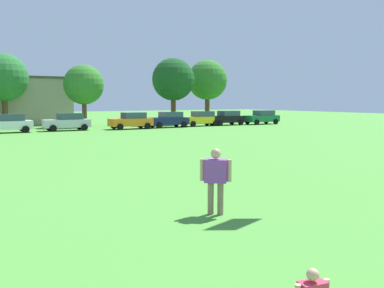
% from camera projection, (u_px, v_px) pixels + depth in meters
% --- Properties ---
extents(ground_plane, '(160.00, 160.00, 0.00)m').
position_uv_depth(ground_plane, '(15.00, 146.00, 26.98)').
color(ground_plane, '#4C9338').
extents(adult_bystander, '(0.66, 0.60, 1.71)m').
position_uv_depth(adult_bystander, '(216.00, 175.00, 10.66)').
color(adult_bystander, '#8C7259').
rests_on(adult_bystander, ground).
extents(parked_car_white_2, '(4.30, 2.02, 1.68)m').
position_uv_depth(parked_car_white_2, '(8.00, 123.00, 37.60)').
color(parked_car_white_2, white).
rests_on(parked_car_white_2, ground).
extents(parked_car_silver_3, '(4.30, 2.02, 1.68)m').
position_uv_depth(parked_car_silver_3, '(67.00, 122.00, 40.38)').
color(parked_car_silver_3, silver).
rests_on(parked_car_silver_3, ground).
extents(parked_car_orange_4, '(4.30, 2.02, 1.68)m').
position_uv_depth(parked_car_orange_4, '(131.00, 121.00, 42.60)').
color(parked_car_orange_4, orange).
rests_on(parked_car_orange_4, ground).
extents(parked_car_navy_5, '(4.30, 2.02, 1.68)m').
position_uv_depth(parked_car_navy_5, '(169.00, 119.00, 45.08)').
color(parked_car_navy_5, '#141E4C').
rests_on(parked_car_navy_5, ground).
extents(parked_car_yellow_6, '(4.30, 2.02, 1.68)m').
position_uv_depth(parked_car_yellow_6, '(201.00, 118.00, 47.53)').
color(parked_car_yellow_6, yellow).
rests_on(parked_car_yellow_6, ground).
extents(parked_car_black_7, '(4.30, 2.02, 1.68)m').
position_uv_depth(parked_car_black_7, '(227.00, 118.00, 49.27)').
color(parked_car_black_7, black).
rests_on(parked_car_black_7, ground).
extents(parked_car_green_8, '(4.30, 2.02, 1.68)m').
position_uv_depth(parked_car_green_8, '(262.00, 117.00, 51.21)').
color(parked_car_green_8, '#196B38').
rests_on(parked_car_green_8, ground).
extents(tree_center_left, '(5.02, 5.02, 7.83)m').
position_uv_depth(tree_center_left, '(4.00, 78.00, 44.02)').
color(tree_center_left, brown).
rests_on(tree_center_left, ground).
extents(tree_center_right, '(4.37, 4.37, 6.81)m').
position_uv_depth(tree_center_right, '(84.00, 85.00, 45.88)').
color(tree_center_right, brown).
rests_on(tree_center_right, ground).
extents(tree_right, '(5.13, 5.13, 7.99)m').
position_uv_depth(tree_right, '(173.00, 80.00, 50.63)').
color(tree_right, brown).
rests_on(tree_right, ground).
extents(tree_far_right, '(5.30, 5.30, 8.26)m').
position_uv_depth(tree_far_right, '(207.00, 80.00, 55.84)').
color(tree_far_right, brown).
rests_on(tree_far_right, ground).
extents(house_right, '(12.10, 8.36, 5.67)m').
position_uv_depth(house_right, '(16.00, 101.00, 50.30)').
color(house_right, tan).
rests_on(house_right, ground).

